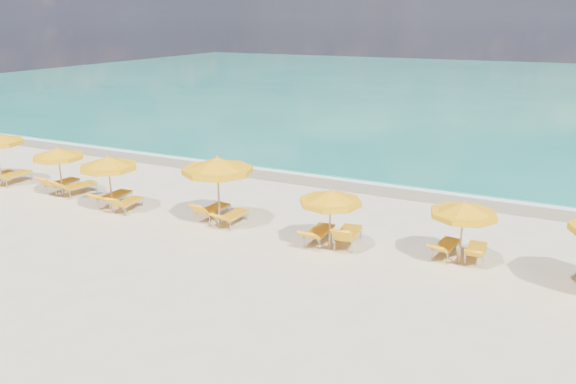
% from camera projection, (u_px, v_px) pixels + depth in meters
% --- Properties ---
extents(ground_plane, '(120.00, 120.00, 0.00)m').
position_uv_depth(ground_plane, '(269.00, 236.00, 19.70)').
color(ground_plane, beige).
extents(ocean, '(120.00, 80.00, 0.30)m').
position_uv_depth(ocean, '(477.00, 88.00, 60.80)').
color(ocean, '#157A66').
rests_on(ocean, ground).
extents(wet_sand_band, '(120.00, 2.60, 0.01)m').
position_uv_depth(wet_sand_band, '(344.00, 183.00, 26.04)').
color(wet_sand_band, tan).
rests_on(wet_sand_band, ground).
extents(foam_line, '(120.00, 1.20, 0.03)m').
position_uv_depth(foam_line, '(350.00, 178.00, 26.72)').
color(foam_line, white).
rests_on(foam_line, ground).
extents(whitecap_near, '(14.00, 0.36, 0.05)m').
position_uv_depth(whitecap_near, '(310.00, 134.00, 36.79)').
color(whitecap_near, white).
rests_on(whitecap_near, ground).
extents(whitecap_far, '(18.00, 0.30, 0.05)m').
position_uv_depth(whitecap_far, '(548.00, 134.00, 36.88)').
color(whitecap_far, white).
rests_on(whitecap_far, ground).
extents(umbrella_1, '(2.73, 2.73, 2.15)m').
position_uv_depth(umbrella_1, '(58.00, 154.00, 23.66)').
color(umbrella_1, tan).
rests_on(umbrella_1, ground).
extents(umbrella_2, '(2.88, 2.88, 2.27)m').
position_uv_depth(umbrella_2, '(108.00, 163.00, 21.72)').
color(umbrella_2, tan).
rests_on(umbrella_2, ground).
extents(umbrella_3, '(2.93, 2.93, 2.62)m').
position_uv_depth(umbrella_3, '(217.00, 166.00, 20.17)').
color(umbrella_3, tan).
rests_on(umbrella_3, ground).
extents(umbrella_4, '(2.37, 2.37, 2.09)m').
position_uv_depth(umbrella_4, '(330.00, 198.00, 18.08)').
color(umbrella_4, tan).
rests_on(umbrella_4, ground).
extents(umbrella_5, '(2.31, 2.31, 2.07)m').
position_uv_depth(umbrella_5, '(464.00, 210.00, 16.98)').
color(umbrella_5, tan).
rests_on(umbrella_5, ground).
extents(lounger_0_right, '(0.71, 2.00, 0.93)m').
position_uv_depth(lounger_0_right, '(13.00, 178.00, 25.81)').
color(lounger_0_right, '#A5A8AD').
rests_on(lounger_0_right, ground).
extents(lounger_1_left, '(0.67, 1.89, 0.91)m').
position_uv_depth(lounger_1_left, '(62.00, 186.00, 24.66)').
color(lounger_1_left, '#A5A8AD').
rests_on(lounger_1_left, ground).
extents(lounger_1_right, '(1.01, 2.00, 0.86)m').
position_uv_depth(lounger_1_right, '(78.00, 189.00, 24.23)').
color(lounger_1_right, '#A5A8AD').
rests_on(lounger_1_right, ground).
extents(lounger_2_left, '(0.74, 2.03, 0.82)m').
position_uv_depth(lounger_2_left, '(114.00, 200.00, 22.85)').
color(lounger_2_left, '#A5A8AD').
rests_on(lounger_2_left, ground).
extents(lounger_2_right, '(0.72, 1.72, 0.81)m').
position_uv_depth(lounger_2_right, '(128.00, 205.00, 22.22)').
color(lounger_2_right, '#A5A8AD').
rests_on(lounger_2_right, ground).
extents(lounger_3_left, '(0.72, 1.86, 0.89)m').
position_uv_depth(lounger_3_left, '(213.00, 213.00, 21.31)').
color(lounger_3_left, '#A5A8AD').
rests_on(lounger_3_left, ground).
extents(lounger_3_right, '(0.67, 1.79, 0.73)m').
position_uv_depth(lounger_3_right, '(233.00, 219.00, 20.75)').
color(lounger_3_right, '#A5A8AD').
rests_on(lounger_3_right, ground).
extents(lounger_4_left, '(0.66, 1.94, 0.79)m').
position_uv_depth(lounger_4_left, '(319.00, 236.00, 19.08)').
color(lounger_4_left, '#A5A8AD').
rests_on(lounger_4_left, ground).
extents(lounger_4_right, '(0.90, 2.02, 0.96)m').
position_uv_depth(lounger_4_right, '(348.00, 238.00, 18.85)').
color(lounger_4_right, '#A5A8AD').
rests_on(lounger_4_right, ground).
extents(lounger_5_left, '(0.83, 1.82, 0.71)m').
position_uv_depth(lounger_5_left, '(446.00, 249.00, 18.03)').
color(lounger_5_left, '#A5A8AD').
rests_on(lounger_5_left, ground).
extents(lounger_5_right, '(0.62, 1.72, 0.73)m').
position_uv_depth(lounger_5_right, '(476.00, 254.00, 17.71)').
color(lounger_5_right, '#A5A8AD').
rests_on(lounger_5_right, ground).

